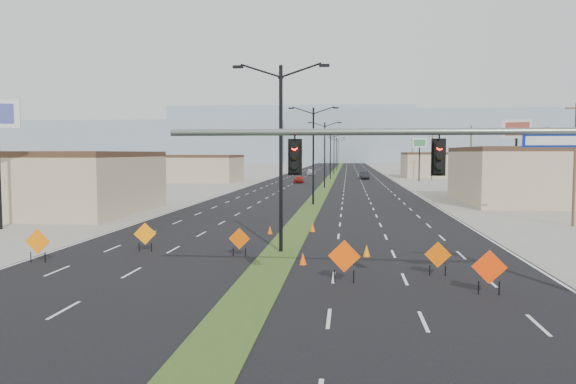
# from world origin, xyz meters

# --- Properties ---
(ground) EXTENTS (600.00, 600.00, 0.00)m
(ground) POSITION_xyz_m (0.00, 0.00, 0.00)
(ground) COLOR gray
(ground) RESTS_ON ground
(road_surface) EXTENTS (25.00, 400.00, 0.02)m
(road_surface) POSITION_xyz_m (0.00, 100.00, 0.00)
(road_surface) COLOR black
(road_surface) RESTS_ON ground
(median_strip) EXTENTS (2.00, 400.00, 0.04)m
(median_strip) POSITION_xyz_m (0.00, 100.00, 0.00)
(median_strip) COLOR #2A4B1B
(median_strip) RESTS_ON ground
(building_sw_far) EXTENTS (30.00, 14.00, 4.50)m
(building_sw_far) POSITION_xyz_m (-32.00, 85.00, 2.25)
(building_sw_far) COLOR tan
(building_sw_far) RESTS_ON ground
(building_se_far) EXTENTS (44.00, 16.00, 5.00)m
(building_se_far) POSITION_xyz_m (38.00, 110.00, 2.50)
(building_se_far) COLOR tan
(building_se_far) RESTS_ON ground
(mesa_west) EXTENTS (180.00, 50.00, 22.00)m
(mesa_west) POSITION_xyz_m (-120.00, 280.00, 11.00)
(mesa_west) COLOR #8393A3
(mesa_west) RESTS_ON ground
(mesa_center) EXTENTS (220.00, 50.00, 28.00)m
(mesa_center) POSITION_xyz_m (40.00, 300.00, 14.00)
(mesa_center) COLOR #8393A3
(mesa_center) RESTS_ON ground
(mesa_backdrop) EXTENTS (140.00, 50.00, 32.00)m
(mesa_backdrop) POSITION_xyz_m (-30.00, 320.00, 16.00)
(mesa_backdrop) COLOR #8393A3
(mesa_backdrop) RESTS_ON ground
(signal_mast) EXTENTS (16.30, 0.60, 8.00)m
(signal_mast) POSITION_xyz_m (8.56, 2.00, 4.79)
(signal_mast) COLOR slate
(signal_mast) RESTS_ON ground
(streetlight_0) EXTENTS (5.15, 0.24, 10.02)m
(streetlight_0) POSITION_xyz_m (0.00, 12.00, 5.42)
(streetlight_0) COLOR black
(streetlight_0) RESTS_ON ground
(streetlight_1) EXTENTS (5.15, 0.24, 10.02)m
(streetlight_1) POSITION_xyz_m (0.00, 40.00, 5.42)
(streetlight_1) COLOR black
(streetlight_1) RESTS_ON ground
(streetlight_2) EXTENTS (5.15, 0.24, 10.02)m
(streetlight_2) POSITION_xyz_m (0.00, 68.00, 5.42)
(streetlight_2) COLOR black
(streetlight_2) RESTS_ON ground
(streetlight_3) EXTENTS (5.15, 0.24, 10.02)m
(streetlight_3) POSITION_xyz_m (0.00, 96.00, 5.42)
(streetlight_3) COLOR black
(streetlight_3) RESTS_ON ground
(streetlight_4) EXTENTS (5.15, 0.24, 10.02)m
(streetlight_4) POSITION_xyz_m (0.00, 124.00, 5.42)
(streetlight_4) COLOR black
(streetlight_4) RESTS_ON ground
(streetlight_5) EXTENTS (5.15, 0.24, 10.02)m
(streetlight_5) POSITION_xyz_m (0.00, 152.00, 5.42)
(streetlight_5) COLOR black
(streetlight_5) RESTS_ON ground
(streetlight_6) EXTENTS (5.15, 0.24, 10.02)m
(streetlight_6) POSITION_xyz_m (0.00, 180.00, 5.42)
(streetlight_6) COLOR black
(streetlight_6) RESTS_ON ground
(utility_pole_0) EXTENTS (1.60, 0.20, 9.00)m
(utility_pole_0) POSITION_xyz_m (20.00, 25.00, 4.67)
(utility_pole_0) COLOR #4C3823
(utility_pole_0) RESTS_ON ground
(utility_pole_1) EXTENTS (1.60, 0.20, 9.00)m
(utility_pole_1) POSITION_xyz_m (20.00, 60.00, 4.67)
(utility_pole_1) COLOR #4C3823
(utility_pole_1) RESTS_ON ground
(utility_pole_2) EXTENTS (1.60, 0.20, 9.00)m
(utility_pole_2) POSITION_xyz_m (20.00, 95.00, 4.67)
(utility_pole_2) COLOR #4C3823
(utility_pole_2) RESTS_ON ground
(utility_pole_3) EXTENTS (1.60, 0.20, 9.00)m
(utility_pole_3) POSITION_xyz_m (20.00, 130.00, 4.67)
(utility_pole_3) COLOR #4C3823
(utility_pole_3) RESTS_ON ground
(car_left) EXTENTS (1.68, 3.82, 1.28)m
(car_left) POSITION_xyz_m (-5.18, 81.72, 0.64)
(car_left) COLOR maroon
(car_left) RESTS_ON ground
(car_mid) EXTENTS (2.06, 4.83, 1.55)m
(car_mid) POSITION_xyz_m (6.83, 96.96, 0.77)
(car_mid) COLOR black
(car_mid) RESTS_ON ground
(car_far) EXTENTS (2.45, 5.04, 1.41)m
(car_far) POSITION_xyz_m (-5.35, 117.11, 0.71)
(car_far) COLOR #AEB4B8
(car_far) RESTS_ON ground
(construction_sign_0) EXTENTS (1.26, 0.05, 1.68)m
(construction_sign_0) POSITION_xyz_m (-11.50, 7.86, 0.99)
(construction_sign_0) COLOR orange
(construction_sign_0) RESTS_ON ground
(construction_sign_1) EXTENTS (1.11, 0.51, 1.59)m
(construction_sign_1) POSITION_xyz_m (-7.34, 11.32, 0.94)
(construction_sign_1) COLOR orange
(construction_sign_1) RESTS_ON ground
(construction_sign_2) EXTENTS (1.12, 0.08, 1.49)m
(construction_sign_2) POSITION_xyz_m (-2.00, 10.55, 0.87)
(construction_sign_2) COLOR #D64E04
(construction_sign_2) RESTS_ON ground
(construction_sign_3) EXTENTS (1.34, 0.22, 1.79)m
(construction_sign_3) POSITION_xyz_m (3.45, 5.14, 1.06)
(construction_sign_3) COLOR #FC4C05
(construction_sign_3) RESTS_ON ground
(construction_sign_4) EXTENTS (1.14, 0.09, 1.52)m
(construction_sign_4) POSITION_xyz_m (7.50, 6.85, 0.89)
(construction_sign_4) COLOR #D85504
(construction_sign_4) RESTS_ON ground
(construction_sign_5) EXTENTS (1.29, 0.19, 1.73)m
(construction_sign_5) POSITION_xyz_m (8.90, 3.71, 1.02)
(construction_sign_5) COLOR #FA3805
(construction_sign_5) RESTS_ON ground
(cone_0) EXTENTS (0.42, 0.42, 0.60)m
(cone_0) POSITION_xyz_m (1.46, 8.65, 0.30)
(cone_0) COLOR #FF5305
(cone_0) RESTS_ON ground
(cone_1) EXTENTS (0.47, 0.47, 0.64)m
(cone_1) POSITION_xyz_m (4.56, 11.12, 0.32)
(cone_1) COLOR orange
(cone_1) RESTS_ON ground
(cone_2) EXTENTS (0.45, 0.45, 0.64)m
(cone_2) POSITION_xyz_m (1.20, 19.98, 0.32)
(cone_2) COLOR #ED5E05
(cone_2) RESTS_ON ground
(cone_3) EXTENTS (0.36, 0.36, 0.57)m
(cone_3) POSITION_xyz_m (-1.52, 18.59, 0.28)
(cone_3) COLOR #E34C04
(cone_3) RESTS_ON ground
(pole_sign_east_near) EXTENTS (2.74, 1.52, 8.77)m
(pole_sign_east_near) POSITION_xyz_m (20.69, 41.89, 7.11)
(pole_sign_east_near) COLOR black
(pole_sign_east_near) RESTS_ON ground
(pole_sign_east_far) EXTENTS (2.67, 0.90, 8.14)m
(pole_sign_east_far) POSITION_xyz_m (16.94, 90.22, 6.56)
(pole_sign_east_far) COLOR black
(pole_sign_east_far) RESTS_ON ground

